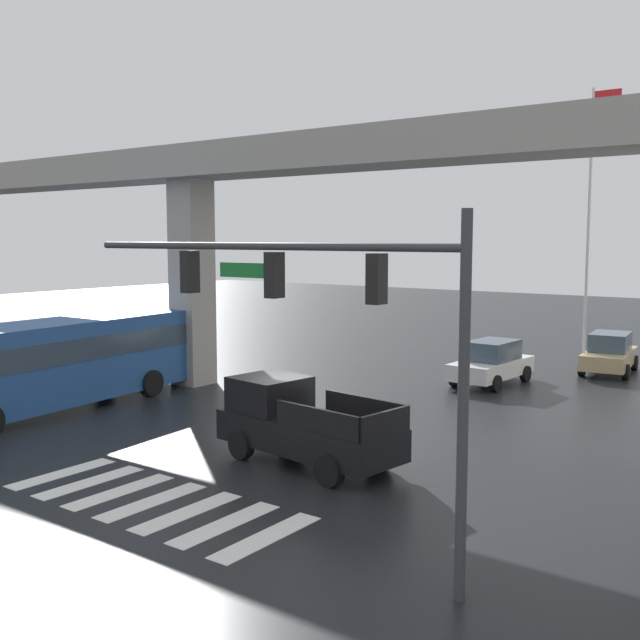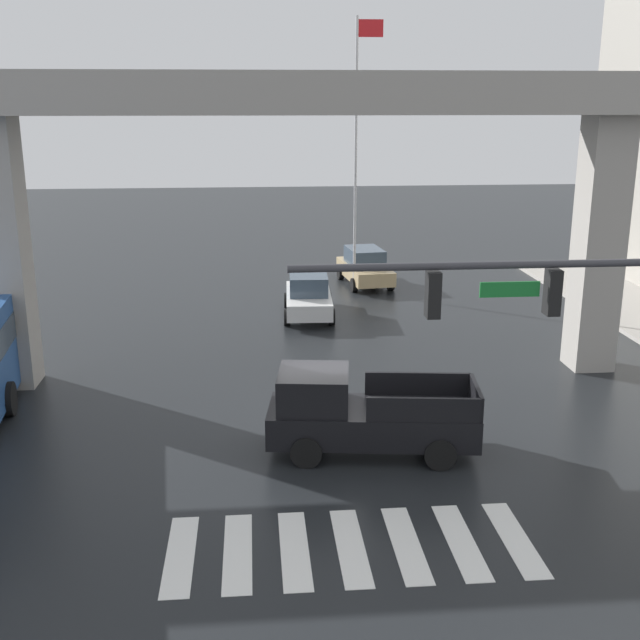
% 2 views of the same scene
% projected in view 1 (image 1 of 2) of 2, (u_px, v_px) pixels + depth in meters
% --- Properties ---
extents(ground_plane, '(120.00, 120.00, 0.00)m').
position_uv_depth(ground_plane, '(306.00, 446.00, 20.83)').
color(ground_plane, black).
extents(crosswalk_stripes, '(7.15, 2.80, 0.01)m').
position_uv_depth(crosswalk_stripes, '(152.00, 501.00, 16.42)').
color(crosswalk_stripes, silver).
rests_on(crosswalk_stripes, ground).
extents(elevated_overpass, '(57.65, 2.44, 9.21)m').
position_uv_depth(elevated_overpass, '(392.00, 167.00, 23.55)').
color(elevated_overpass, '#9E9991').
rests_on(elevated_overpass, ground).
extents(pickup_truck, '(5.30, 2.56, 2.08)m').
position_uv_depth(pickup_truck, '(300.00, 424.00, 19.29)').
color(pickup_truck, black).
rests_on(pickup_truck, ground).
extents(city_bus, '(3.64, 11.00, 2.99)m').
position_uv_depth(city_bus, '(61.00, 358.00, 25.32)').
color(city_bus, '#234C8C').
rests_on(city_bus, ground).
extents(sedan_white, '(2.11, 4.38, 1.72)m').
position_uv_depth(sedan_white, '(491.00, 362.00, 29.67)').
color(sedan_white, silver).
rests_on(sedan_white, ground).
extents(sedan_tan, '(2.34, 4.48, 1.72)m').
position_uv_depth(sedan_tan, '(609.00, 353.00, 32.10)').
color(sedan_tan, tan).
rests_on(sedan_tan, ground).
extents(traffic_signal_mast, '(8.69, 0.32, 6.20)m').
position_uv_depth(traffic_signal_mast, '(325.00, 307.00, 13.04)').
color(traffic_signal_mast, '#38383D').
rests_on(traffic_signal_mast, ground).
extents(flagpole, '(1.16, 0.12, 11.80)m').
position_uv_depth(flagpole, '(591.00, 214.00, 30.74)').
color(flagpole, silver).
rests_on(flagpole, ground).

